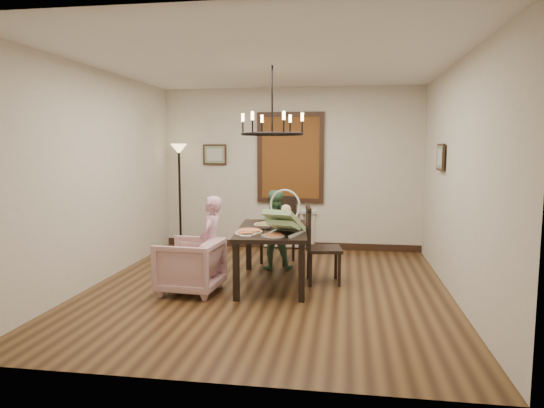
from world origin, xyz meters
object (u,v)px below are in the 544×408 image
(chair_far, at_px, (278,230))
(baby_bouncer, at_px, (284,219))
(drinking_glass, at_px, (281,224))
(dining_table, at_px, (272,235))
(armchair, at_px, (190,266))
(seated_man, at_px, (274,237))
(floor_lamp, at_px, (180,198))
(chair_right, at_px, (324,244))
(elderly_woman, at_px, (211,251))

(chair_far, relative_size, baby_bouncer, 1.80)
(baby_bouncer, bearing_deg, drinking_glass, 119.49)
(dining_table, height_order, armchair, dining_table)
(seated_man, height_order, floor_lamp, floor_lamp)
(seated_man, distance_m, floor_lamp, 2.20)
(dining_table, height_order, drinking_glass, drinking_glass)
(chair_right, bearing_deg, elderly_woman, 101.69)
(chair_right, distance_m, seated_man, 0.98)
(armchair, distance_m, floor_lamp, 2.68)
(seated_man, xyz_separation_m, floor_lamp, (-1.83, 1.14, 0.42))
(drinking_glass, xyz_separation_m, floor_lamp, (-2.06, 2.02, 0.09))
(chair_far, xyz_separation_m, armchair, (-0.85, -1.68, -0.19))
(chair_right, height_order, drinking_glass, chair_right)
(chair_right, relative_size, baby_bouncer, 1.78)
(chair_far, bearing_deg, chair_right, -37.22)
(armchair, xyz_separation_m, elderly_woman, (0.23, 0.17, 0.16))
(dining_table, bearing_deg, chair_far, 88.91)
(armchair, height_order, elderly_woman, elderly_woman)
(chair_right, bearing_deg, drinking_glass, 107.49)
(armchair, relative_size, elderly_woman, 0.74)
(chair_right, xyz_separation_m, armchair, (-1.61, -0.67, -0.18))
(elderly_woman, distance_m, baby_bouncer, 1.03)
(chair_far, xyz_separation_m, chair_right, (0.76, -1.01, -0.00))
(dining_table, xyz_separation_m, seated_man, (-0.10, 0.78, -0.17))
(floor_lamp, bearing_deg, chair_far, -22.34)
(seated_man, height_order, drinking_glass, seated_man)
(chair_right, relative_size, seated_man, 1.06)
(armchair, distance_m, baby_bouncer, 1.31)
(chair_far, relative_size, elderly_woman, 1.06)
(chair_far, height_order, floor_lamp, floor_lamp)
(floor_lamp, bearing_deg, chair_right, -34.21)
(chair_far, distance_m, seated_man, 0.39)
(chair_right, xyz_separation_m, drinking_glass, (-0.53, -0.26, 0.30))
(chair_right, bearing_deg, seated_man, 42.61)
(dining_table, height_order, chair_right, chair_right)
(elderly_woman, bearing_deg, seated_man, 152.74)
(drinking_glass, height_order, floor_lamp, floor_lamp)
(chair_far, xyz_separation_m, elderly_woman, (-0.63, -1.51, -0.03))
(elderly_woman, height_order, floor_lamp, floor_lamp)
(baby_bouncer, bearing_deg, elderly_woman, -168.48)
(dining_table, bearing_deg, floor_lamp, 129.32)
(chair_right, relative_size, elderly_woman, 1.05)
(baby_bouncer, relative_size, floor_lamp, 0.32)
(dining_table, bearing_deg, drinking_glass, -42.29)
(floor_lamp, bearing_deg, dining_table, -44.92)
(dining_table, distance_m, chair_far, 1.18)
(armchair, relative_size, drinking_glass, 4.76)
(armchair, xyz_separation_m, baby_bouncer, (1.16, 0.12, 0.59))
(chair_far, bearing_deg, elderly_woman, -96.63)
(dining_table, xyz_separation_m, chair_right, (0.66, 0.16, -0.14))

